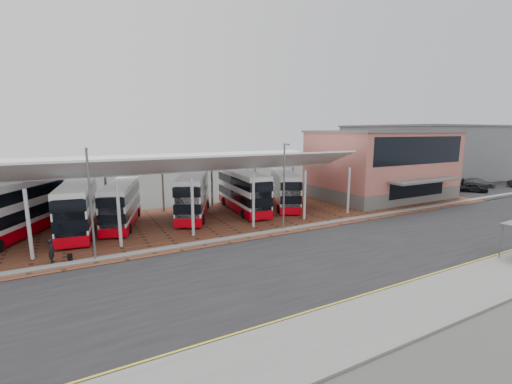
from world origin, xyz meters
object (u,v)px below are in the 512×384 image
at_px(bus_4, 243,191).
at_px(pedestrian, 52,251).
at_px(bus_2, 121,204).
at_px(carpark_car_b, 478,183).
at_px(bus_1, 78,208).
at_px(carpark_car_a, 473,188).
at_px(bus_3, 193,195).
at_px(terminal, 381,164).
at_px(bus_5, 285,189).
at_px(bus_0, 11,211).

distance_m(bus_4, pedestrian, 20.54).
bearing_deg(bus_2, carpark_car_b, 12.90).
bearing_deg(carpark_car_b, bus_2, 140.16).
height_order(bus_1, carpark_car_a, bus_1).
height_order(bus_3, pedestrian, bus_3).
height_order(pedestrian, carpark_car_b, pedestrian).
bearing_deg(pedestrian, carpark_car_a, -83.53).
xyz_separation_m(bus_1, bus_3, (11.10, 0.90, 0.05)).
relative_size(terminal, carpark_car_a, 4.73).
bearing_deg(pedestrian, bus_2, -30.86).
bearing_deg(bus_3, bus_5, 20.56).
height_order(bus_0, bus_1, bus_0).
relative_size(bus_0, bus_5, 1.14).
relative_size(bus_2, carpark_car_a, 2.63).
xyz_separation_m(terminal, bus_5, (-15.40, 0.84, -2.50)).
bearing_deg(bus_5, bus_4, -159.39).
bearing_deg(bus_4, bus_3, -176.76).
bearing_deg(bus_4, bus_1, -172.05).
relative_size(bus_4, bus_5, 1.10).
relative_size(bus_0, carpark_car_b, 2.45).
bearing_deg(bus_0, bus_4, 28.03).
distance_m(bus_1, carpark_car_a, 53.14).
distance_m(bus_4, carpark_car_b, 41.86).
bearing_deg(bus_4, carpark_car_b, 1.53).
bearing_deg(bus_3, carpark_car_b, 19.96).
xyz_separation_m(bus_0, bus_1, (5.05, -0.60, -0.20)).
bearing_deg(carpark_car_b, carpark_car_a, 166.72).
xyz_separation_m(bus_0, carpark_car_a, (57.95, -5.51, -1.74)).
bearing_deg(pedestrian, bus_5, -68.67).
height_order(bus_1, bus_4, bus_4).
bearing_deg(bus_4, bus_2, -174.70).
bearing_deg(bus_0, bus_5, 27.13).
height_order(bus_1, bus_3, bus_3).
xyz_separation_m(terminal, pedestrian, (-39.70, -6.82, -3.74)).
bearing_deg(carpark_car_b, bus_4, 139.26).
height_order(bus_0, bus_2, bus_0).
bearing_deg(bus_2, bus_3, 17.40).
relative_size(terminal, pedestrian, 10.70).
height_order(bus_5, carpark_car_a, bus_5).
relative_size(terminal, bus_4, 1.63).
height_order(terminal, bus_1, terminal).
bearing_deg(bus_1, bus_3, 11.96).
distance_m(bus_2, bus_3, 7.34).
bearing_deg(carpark_car_a, pedestrian, 141.21).
bearing_deg(bus_3, carpark_car_a, 16.06).
height_order(bus_4, carpark_car_b, bus_4).
relative_size(bus_5, pedestrian, 5.97).
relative_size(bus_0, bus_3, 1.05).
bearing_deg(bus_2, carpark_car_a, 9.65).
height_order(bus_0, carpark_car_a, bus_0).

